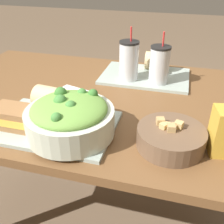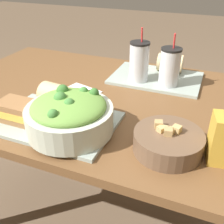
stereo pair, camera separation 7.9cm
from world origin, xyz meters
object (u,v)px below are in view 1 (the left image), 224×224
(soup_bowl, at_px, (171,137))
(baguette_far, at_px, (158,61))
(sandwich_near, at_px, (14,117))
(baguette_near, at_px, (56,99))
(drink_cup_red, at_px, (159,66))
(drink_cup_dark, at_px, (129,62))
(salad_bowl, at_px, (70,117))
(napkin_folded, at_px, (73,93))

(soup_bowl, bearing_deg, baguette_far, 100.42)
(sandwich_near, relative_size, baguette_near, 0.87)
(drink_cup_red, bearing_deg, baguette_near, -133.74)
(baguette_near, xyz_separation_m, drink_cup_dark, (0.18, 0.32, 0.04))
(salad_bowl, relative_size, baguette_near, 1.71)
(sandwich_near, height_order, napkin_folded, sandwich_near)
(napkin_folded, bearing_deg, drink_cup_dark, 42.85)
(soup_bowl, bearing_deg, sandwich_near, -175.53)
(salad_bowl, distance_m, drink_cup_dark, 0.44)
(salad_bowl, height_order, soup_bowl, salad_bowl)
(drink_cup_dark, bearing_deg, salad_bowl, -100.46)
(salad_bowl, distance_m, drink_cup_red, 0.48)
(napkin_folded, bearing_deg, drink_cup_red, 28.85)
(sandwich_near, bearing_deg, drink_cup_red, 49.18)
(napkin_folded, bearing_deg, salad_bowl, -68.17)
(sandwich_near, bearing_deg, salad_bowl, 3.55)
(soup_bowl, relative_size, napkin_folded, 1.16)
(baguette_far, relative_size, napkin_folded, 0.68)
(sandwich_near, height_order, drink_cup_red, drink_cup_red)
(salad_bowl, bearing_deg, baguette_far, 72.27)
(drink_cup_dark, distance_m, drink_cup_red, 0.13)
(baguette_near, bearing_deg, salad_bowl, -131.32)
(sandwich_near, relative_size, drink_cup_dark, 0.59)
(baguette_far, bearing_deg, sandwich_near, 146.53)
(salad_bowl, relative_size, baguette_far, 2.31)
(baguette_far, height_order, drink_cup_red, drink_cup_red)
(soup_bowl, relative_size, baguette_near, 1.26)
(soup_bowl, relative_size, sandwich_near, 1.46)
(salad_bowl, distance_m, soup_bowl, 0.29)
(baguette_near, relative_size, baguette_far, 1.35)
(drink_cup_red, bearing_deg, sandwich_near, -131.11)
(drink_cup_dark, bearing_deg, soup_bowl, -62.91)
(sandwich_near, relative_size, napkin_folded, 0.79)
(salad_bowl, xyz_separation_m, baguette_far, (0.19, 0.58, -0.02))
(baguette_near, height_order, drink_cup_red, drink_cup_red)
(soup_bowl, height_order, baguette_near, baguette_near)
(baguette_far, distance_m, drink_cup_dark, 0.19)
(sandwich_near, distance_m, drink_cup_red, 0.59)
(baguette_far, bearing_deg, drink_cup_dark, 142.75)
(salad_bowl, height_order, baguette_near, salad_bowl)
(baguette_near, distance_m, drink_cup_dark, 0.37)
(salad_bowl, bearing_deg, drink_cup_red, 64.52)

